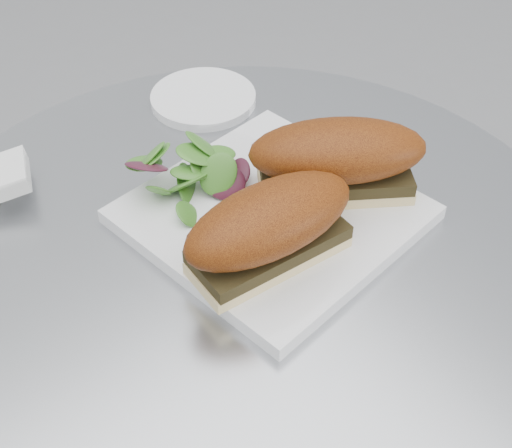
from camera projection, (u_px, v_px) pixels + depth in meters
The scene contains 6 objects.
table at pixel (246, 392), 0.87m from camera, with size 0.70×0.70×0.73m.
plate at pixel (272, 214), 0.73m from camera, with size 0.25×0.25×0.02m, color white.
sandwich_left at pixel (270, 227), 0.64m from camera, with size 0.18×0.09×0.08m.
sandwich_right at pixel (337, 158), 0.71m from camera, with size 0.19×0.17×0.08m.
salad at pixel (192, 170), 0.73m from camera, with size 0.10×0.10×0.05m, color #559530, non-canonical shape.
saucer at pixel (203, 98), 0.89m from camera, with size 0.13×0.13×0.01m, color white.
Camera 1 is at (-0.29, -0.40, 1.23)m, focal length 50.00 mm.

